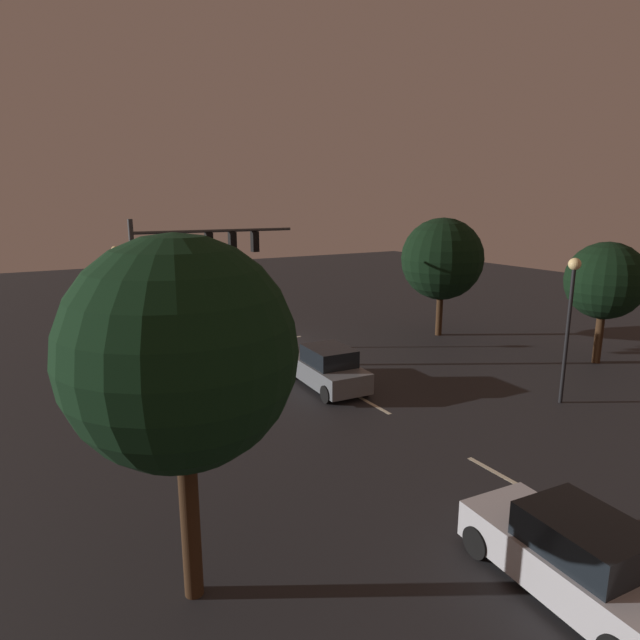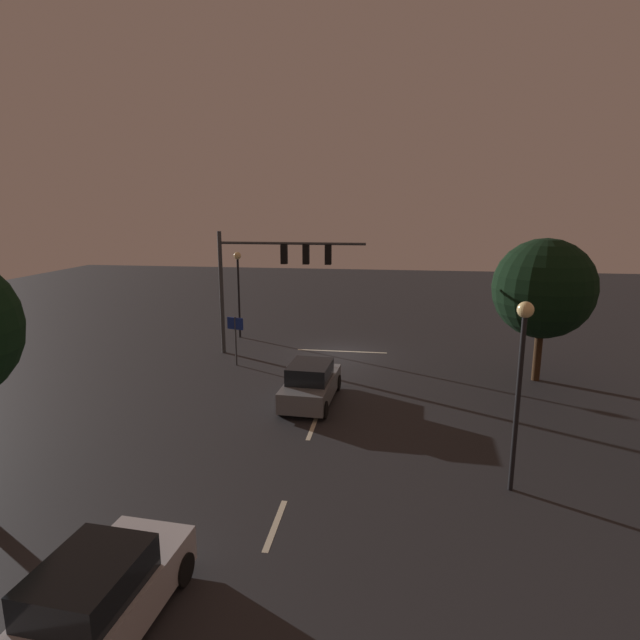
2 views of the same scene
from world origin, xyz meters
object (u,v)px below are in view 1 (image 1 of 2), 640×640
Objects in this scene: street_lamp_left_kerb at (570,304)px; tree_left_near at (442,259)px; traffic_signal_assembly at (196,259)px; car_distant at (574,557)px; tree_right_near at (180,353)px; tree_left_far at (605,281)px; street_lamp_right_kerb at (118,278)px; car_approaching at (327,368)px; route_sign at (182,334)px.

street_lamp_left_kerb is 0.83× the size of tree_left_near.
traffic_signal_assembly is at bearing -10.57° from tree_left_near.
tree_right_near reaches higher than car_distant.
traffic_signal_assembly is at bearing -32.74° from tree_left_far.
traffic_signal_assembly is 1.44× the size of street_lamp_left_kerb.
traffic_signal_assembly is 1.49× the size of street_lamp_right_kerb.
street_lamp_right_kerb reaches higher than car_distant.
traffic_signal_assembly is at bearing -64.88° from car_approaching.
tree_left_far is (-20.83, -5.28, -0.94)m from tree_right_near.
tree_left_near is 8.20m from tree_left_far.
street_lamp_left_kerb is 0.96× the size of tree_left_far.
street_lamp_right_kerb is (2.97, -3.48, -1.13)m from traffic_signal_assembly.
traffic_signal_assembly reaches higher than route_sign.
street_lamp_left_kerb is 6.42m from tree_left_far.
street_lamp_right_kerb is (6.10, -10.16, 2.86)m from car_approaching.
route_sign is at bearing -42.67° from street_lamp_left_kerb.
street_lamp_right_kerb is at bearing -79.57° from car_distant.
route_sign is at bearing -0.98° from tree_left_near.
car_approaching is at bearing 23.26° from tree_left_near.
tree_left_far is (-18.74, 13.62, 0.20)m from street_lamp_right_kerb.
tree_left_far reaches higher than street_lamp_right_kerb.
car_distant is 17.11m from route_sign.
car_distant is 0.79× the size of tree_left_far.
car_approaching is 0.68× the size of tree_left_near.
route_sign is at bearing 105.15° from street_lamp_right_kerb.
car_approaching is 0.82× the size of street_lamp_left_kerb.
street_lamp_right_kerb is at bearing -59.03° from car_approaching.
tree_right_near is at bearing -30.24° from car_distant.
street_lamp_right_kerb is (4.15, -22.54, 2.86)m from car_distant.
traffic_signal_assembly reaches higher than street_lamp_left_kerb.
car_distant is at bearing 81.04° from car_approaching.
route_sign is 14.04m from tree_right_near.
traffic_signal_assembly reaches higher than tree_left_near.
traffic_signal_assembly is at bearing -123.30° from route_sign.
street_lamp_right_kerb is 23.17m from tree_left_far.
tree_left_near reaches higher than car_distant.
tree_right_near reaches higher than tree_left_near.
tree_left_near is at bearing 169.43° from traffic_signal_assembly.
traffic_signal_assembly is 4.71m from street_lamp_right_kerb.
car_approaching is 0.79× the size of tree_left_far.
traffic_signal_assembly is 18.77m from tree_left_far.
street_lamp_left_kerb is (-9.83, 12.57, -1.02)m from traffic_signal_assembly.
car_distant is at bearing 93.55° from traffic_signal_assembly.
car_approaching is 9.40m from street_lamp_left_kerb.
traffic_signal_assembly reaches higher than tree_left_far.
tree_right_near is (18.08, 12.99, 0.51)m from tree_left_near.
traffic_signal_assembly is 16.23m from tree_right_near.
street_lamp_right_kerb reaches higher than car_approaching.
tree_left_far reaches higher than street_lamp_left_kerb.
tree_left_near is (-11.84, -16.63, 3.50)m from car_distant.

